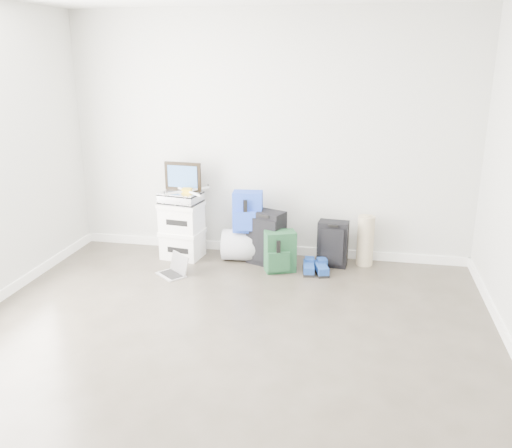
% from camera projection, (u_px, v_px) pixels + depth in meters
% --- Properties ---
extents(ground, '(5.00, 5.00, 0.00)m').
position_uv_depth(ground, '(209.00, 367.00, 4.01)').
color(ground, '#363127').
rests_on(ground, ground).
extents(room_envelope, '(4.52, 5.02, 2.71)m').
position_uv_depth(room_envelope, '(203.00, 134.00, 3.51)').
color(room_envelope, beige).
rests_on(room_envelope, ground).
extents(boxes_stack, '(0.49, 0.42, 0.64)m').
position_uv_depth(boxes_stack, '(182.00, 230.00, 6.12)').
color(boxes_stack, white).
rests_on(boxes_stack, ground).
extents(briefcase, '(0.47, 0.38, 0.12)m').
position_uv_depth(briefcase, '(181.00, 198.00, 6.00)').
color(briefcase, '#B2B2B7').
rests_on(briefcase, boxes_stack).
extents(painting, '(0.42, 0.06, 0.32)m').
position_uv_depth(painting, '(183.00, 176.00, 6.03)').
color(painting, black).
rests_on(painting, briefcase).
extents(drone, '(0.44, 0.44, 0.05)m').
position_uv_depth(drone, '(187.00, 191.00, 5.94)').
color(drone, yellow).
rests_on(drone, briefcase).
extents(duffel_bag, '(0.59, 0.39, 0.35)m').
position_uv_depth(duffel_bag, '(248.00, 245.00, 6.07)').
color(duffel_bag, gray).
rests_on(duffel_bag, ground).
extents(blue_backpack, '(0.34, 0.26, 0.45)m').
position_uv_depth(blue_backpack, '(248.00, 212.00, 5.92)').
color(blue_backpack, '#1A24AC').
rests_on(blue_backpack, duffel_bag).
extents(large_suitcase, '(0.44, 0.37, 0.60)m').
position_uv_depth(large_suitcase, '(266.00, 238.00, 5.92)').
color(large_suitcase, black).
rests_on(large_suitcase, ground).
extents(green_backpack, '(0.36, 0.33, 0.44)m').
position_uv_depth(green_backpack, '(280.00, 252.00, 5.73)').
color(green_backpack, '#123319').
rests_on(green_backpack, ground).
extents(carry_on, '(0.33, 0.23, 0.50)m').
position_uv_depth(carry_on, '(333.00, 244.00, 5.88)').
color(carry_on, black).
rests_on(carry_on, ground).
extents(shoes, '(0.31, 0.32, 0.10)m').
position_uv_depth(shoes, '(315.00, 268.00, 5.74)').
color(shoes, black).
rests_on(shoes, ground).
extents(rolled_rug, '(0.18, 0.18, 0.56)m').
position_uv_depth(rolled_rug, '(365.00, 241.00, 5.90)').
color(rolled_rug, tan).
rests_on(rolled_rug, ground).
extents(laptop, '(0.37, 0.36, 0.22)m').
position_uv_depth(laptop, '(174.00, 270.00, 5.69)').
color(laptop, silver).
rests_on(laptop, ground).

